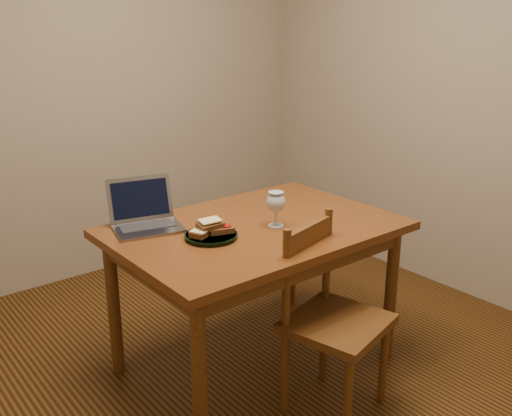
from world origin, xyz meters
TOP-DOWN VIEW (x-y plane):
  - floor at (0.00, 0.00)m, footprint 3.20×3.20m
  - back_wall at (0.00, 1.61)m, footprint 3.20×0.02m
  - right_wall at (1.61, 0.00)m, footprint 0.02×3.20m
  - table at (0.07, 0.03)m, footprint 1.30×0.90m
  - chair at (0.12, -0.43)m, footprint 0.49×0.47m
  - plate at (-0.19, 0.02)m, footprint 0.23×0.23m
  - sandwich_cheese at (-0.23, 0.03)m, footprint 0.13×0.10m
  - sandwich_tomato at (-0.14, 0.01)m, footprint 0.13×0.10m
  - sandwich_top at (-0.19, 0.03)m, footprint 0.11×0.07m
  - milk_glass at (0.13, -0.04)m, footprint 0.09×0.09m
  - laptop at (-0.34, 0.34)m, footprint 0.36×0.34m

SIDE VIEW (x-z plane):
  - floor at x=0.00m, z-range -0.02..0.00m
  - chair at x=0.12m, z-range 0.25..0.69m
  - table at x=0.07m, z-range 0.28..1.02m
  - plate at x=-0.19m, z-range 0.74..0.76m
  - sandwich_tomato at x=-0.14m, z-range 0.76..0.79m
  - sandwich_cheese at x=-0.23m, z-range 0.76..0.79m
  - laptop at x=-0.34m, z-range 0.69..0.91m
  - sandwich_top at x=-0.19m, z-range 0.79..0.82m
  - milk_glass at x=0.13m, z-range 0.74..0.91m
  - back_wall at x=0.00m, z-range 0.00..2.60m
  - right_wall at x=1.61m, z-range 0.00..2.60m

